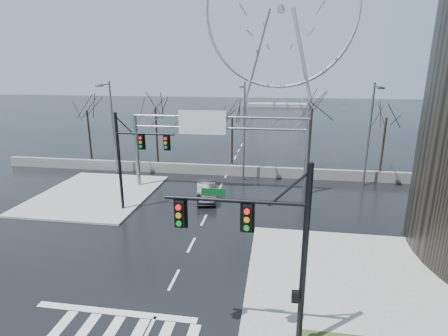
% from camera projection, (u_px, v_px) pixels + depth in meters
% --- Properties ---
extents(ground, '(260.00, 260.00, 0.00)m').
position_uv_depth(ground, '(174.00, 280.00, 19.20)').
color(ground, black).
rests_on(ground, ground).
extents(sidewalk_right_ext, '(12.00, 10.00, 0.15)m').
position_uv_depth(sidewalk_right_ext, '(356.00, 274.00, 19.63)').
color(sidewalk_right_ext, gray).
rests_on(sidewalk_right_ext, ground).
extents(sidewalk_far, '(10.00, 12.00, 0.15)m').
position_uv_depth(sidewalk_far, '(96.00, 194.00, 32.20)').
color(sidewalk_far, gray).
rests_on(sidewalk_far, ground).
extents(barrier_wall, '(52.00, 0.50, 1.10)m').
position_uv_depth(barrier_wall, '(226.00, 170.00, 38.07)').
color(barrier_wall, slate).
rests_on(barrier_wall, ground).
extents(signal_mast_near, '(5.52, 0.41, 8.00)m').
position_uv_depth(signal_mast_near, '(269.00, 241.00, 13.29)').
color(signal_mast_near, black).
rests_on(signal_mast_near, ground).
extents(signal_mast_far, '(4.72, 0.41, 8.00)m').
position_uv_depth(signal_mast_far, '(132.00, 153.00, 27.26)').
color(signal_mast_far, black).
rests_on(signal_mast_far, ground).
extents(sign_gantry, '(16.36, 0.40, 7.60)m').
position_uv_depth(sign_gantry, '(215.00, 137.00, 32.07)').
color(sign_gantry, slate).
rests_on(sign_gantry, ground).
extents(streetlight_left, '(0.50, 2.55, 10.00)m').
position_uv_depth(streetlight_left, '(111.00, 121.00, 36.62)').
color(streetlight_left, slate).
rests_on(streetlight_left, ground).
extents(streetlight_mid, '(0.50, 2.55, 10.00)m').
position_uv_depth(streetlight_mid, '(244.00, 124.00, 34.58)').
color(streetlight_mid, slate).
rests_on(streetlight_mid, ground).
extents(streetlight_right, '(0.50, 2.55, 10.00)m').
position_uv_depth(streetlight_right, '(371.00, 127.00, 32.83)').
color(streetlight_right, slate).
rests_on(streetlight_right, ground).
extents(tree_far_left, '(3.50, 3.50, 7.00)m').
position_uv_depth(tree_far_left, '(87.00, 116.00, 43.13)').
color(tree_far_left, black).
rests_on(tree_far_left, ground).
extents(tree_left, '(3.75, 3.75, 7.50)m').
position_uv_depth(tree_left, '(156.00, 115.00, 41.23)').
color(tree_left, black).
rests_on(tree_left, ground).
extents(tree_center, '(3.25, 3.25, 6.50)m').
position_uv_depth(tree_center, '(232.00, 122.00, 41.09)').
color(tree_center, black).
rests_on(tree_center, ground).
extents(tree_right, '(3.90, 3.90, 7.80)m').
position_uv_depth(tree_right, '(312.00, 116.00, 38.55)').
color(tree_right, black).
rests_on(tree_right, ground).
extents(tree_far_right, '(3.40, 3.40, 6.80)m').
position_uv_depth(tree_far_right, '(386.00, 124.00, 38.08)').
color(tree_far_right, black).
rests_on(tree_far_right, ground).
extents(ferris_wheel, '(45.00, 6.00, 50.91)m').
position_uv_depth(ferris_wheel, '(281.00, 16.00, 101.70)').
color(ferris_wheel, gray).
rests_on(ferris_wheel, ground).
extents(car, '(2.59, 4.93, 1.55)m').
position_uv_depth(car, '(206.00, 191.00, 30.97)').
color(car, black).
rests_on(car, ground).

